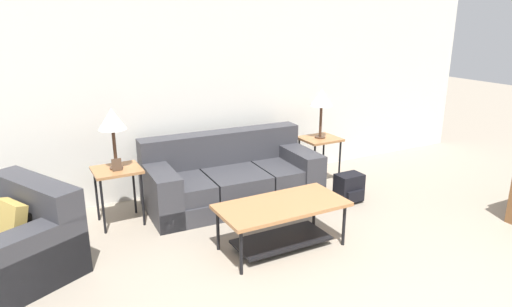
# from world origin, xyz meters

# --- Properties ---
(wall_back) EXTENTS (8.81, 0.06, 2.60)m
(wall_back) POSITION_xyz_m (0.00, 3.94, 1.30)
(wall_back) COLOR silver
(wall_back) RESTS_ON ground_plane
(couch) EXTENTS (2.10, 1.04, 0.82)m
(couch) POSITION_xyz_m (-0.04, 3.29, 0.29)
(couch) COLOR #38383D
(couch) RESTS_ON ground_plane
(armchair) EXTENTS (1.41, 1.44, 0.80)m
(armchair) POSITION_xyz_m (-2.49, 2.70, 0.28)
(armchair) COLOR #38383D
(armchair) RESTS_ON ground_plane
(coffee_table) EXTENTS (1.26, 0.62, 0.47)m
(coffee_table) POSITION_xyz_m (-0.11, 2.00, 0.35)
(coffee_table) COLOR #A87042
(coffee_table) RESTS_ON ground_plane
(side_table_left) EXTENTS (0.49, 0.44, 0.63)m
(side_table_left) POSITION_xyz_m (-1.38, 3.32, 0.55)
(side_table_left) COLOR #A87042
(side_table_left) RESTS_ON ground_plane
(side_table_right) EXTENTS (0.49, 0.44, 0.63)m
(side_table_right) POSITION_xyz_m (1.29, 3.32, 0.55)
(side_table_right) COLOR #A87042
(side_table_right) RESTS_ON ground_plane
(table_lamp_left) EXTENTS (0.29, 0.29, 0.66)m
(table_lamp_left) POSITION_xyz_m (-1.38, 3.32, 1.16)
(table_lamp_left) COLOR #472D1E
(table_lamp_left) RESTS_ON side_table_left
(table_lamp_right) EXTENTS (0.29, 0.29, 0.66)m
(table_lamp_right) POSITION_xyz_m (1.29, 3.32, 1.16)
(table_lamp_right) COLOR #472D1E
(table_lamp_right) RESTS_ON side_table_right
(backpack) EXTENTS (0.32, 0.30, 0.35)m
(backpack) POSITION_xyz_m (1.24, 2.61, 0.17)
(backpack) COLOR black
(backpack) RESTS_ON ground_plane
(picture_frame) EXTENTS (0.10, 0.04, 0.13)m
(picture_frame) POSITION_xyz_m (-1.39, 3.25, 0.70)
(picture_frame) COLOR #4C3828
(picture_frame) RESTS_ON side_table_left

